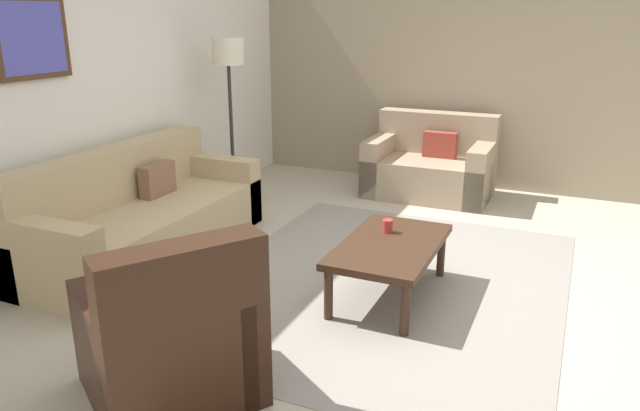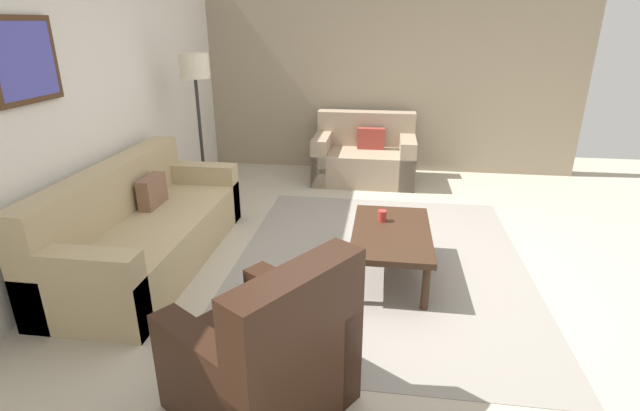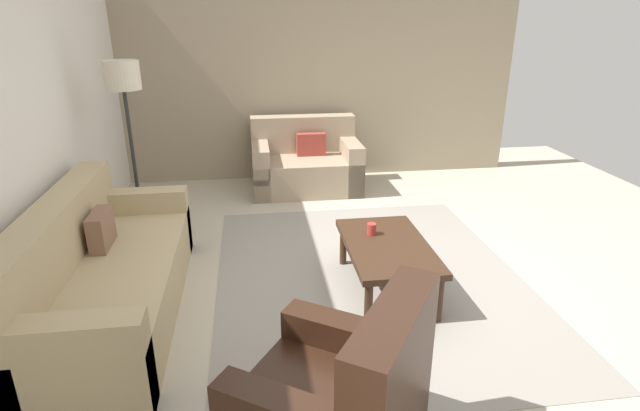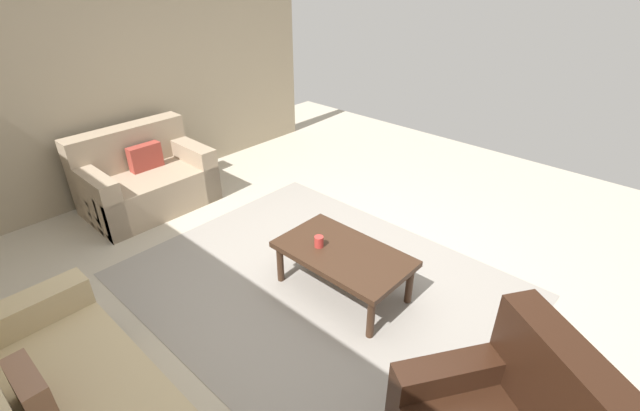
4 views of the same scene
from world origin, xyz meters
The scene contains 6 objects.
ground_plane centered at (0.00, 0.00, 0.00)m, with size 8.00×8.00×0.00m, color #B2A893.
stone_feature_panel centered at (3.00, 0.00, 1.40)m, with size 0.12×5.20×2.80m, color gray.
area_rug centered at (0.00, 0.00, 0.00)m, with size 3.20×2.55×0.01m, color gray.
couch_loveseat centered at (2.45, 0.27, 0.30)m, with size 0.88×1.32×0.88m.
coffee_table centered at (-0.19, -0.08, 0.36)m, with size 1.10×0.64×0.41m.
cup centered at (0.00, 0.00, 0.46)m, with size 0.08×0.08×0.09m, color #B2332D.
Camera 4 is at (-2.04, 2.20, 2.50)m, focal length 24.67 mm.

